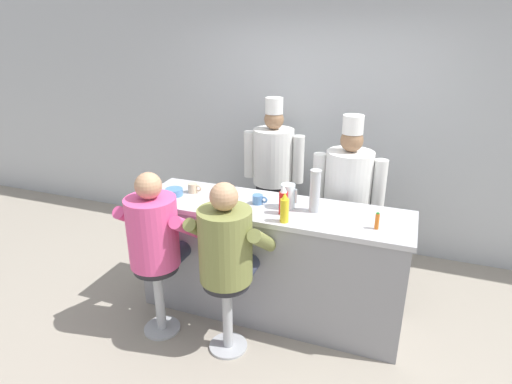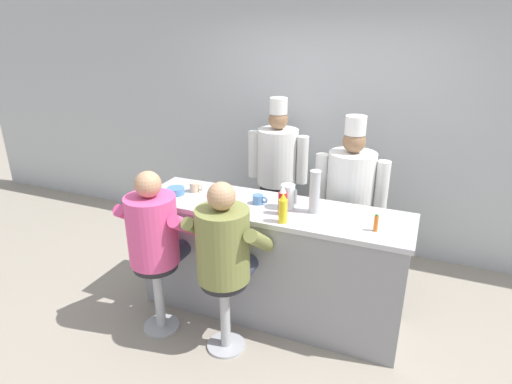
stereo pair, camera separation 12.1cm
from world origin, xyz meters
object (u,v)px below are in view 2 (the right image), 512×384
cook_in_whites_near (277,170)px  diner_seated_pink (155,234)px  ketchup_bottle_red (283,201)px  breakfast_plate (224,203)px  cup_stack_steel (315,192)px  diner_seated_olive (225,249)px  coffee_mug_blue (258,199)px  mustard_bottle_yellow (283,209)px  coffee_mug_tan (195,187)px  hot_sauce_bottle_orange (376,223)px  cereal_bowl (176,191)px  water_pitcher_clear (288,197)px  cook_in_whites_far (349,199)px

cook_in_whites_near → diner_seated_pink: bearing=-104.0°
ketchup_bottle_red → breakfast_plate: (-0.50, -0.01, -0.09)m
cup_stack_steel → diner_seated_olive: (-0.50, -0.56, -0.32)m
coffee_mug_blue → cup_stack_steel: cup_stack_steel is taller
mustard_bottle_yellow → diner_seated_pink: size_ratio=0.17×
breakfast_plate → cup_stack_steel: size_ratio=0.69×
ketchup_bottle_red → cook_in_whites_near: 1.31m
coffee_mug_tan → cup_stack_steel: cup_stack_steel is taller
diner_seated_olive → coffee_mug_tan: bearing=134.8°
diner_seated_olive → hot_sauce_bottle_orange: bearing=22.6°
cereal_bowl → cup_stack_steel: 1.21m
coffee_mug_tan → cook_in_whites_near: bearing=69.7°
hot_sauce_bottle_orange → coffee_mug_blue: bearing=171.9°
hot_sauce_bottle_orange → cereal_bowl: size_ratio=0.85×
diner_seated_pink → diner_seated_olive: 0.60m
coffee_mug_tan → cook_in_whites_near: 1.12m
breakfast_plate → cup_stack_steel: cup_stack_steel is taller
cereal_bowl → mustard_bottle_yellow: bearing=-9.6°
hot_sauce_bottle_orange → water_pitcher_clear: bearing=168.8°
diner_seated_pink → diner_seated_olive: same height
mustard_bottle_yellow → hot_sauce_bottle_orange: (0.65, 0.12, -0.05)m
coffee_mug_tan → cook_in_whites_far: bearing=24.5°
breakfast_plate → cook_in_whites_near: bearing=89.0°
cup_stack_steel → hot_sauce_bottle_orange: bearing=-16.7°
mustard_bottle_yellow → diner_seated_olive: (-0.33, -0.29, -0.26)m
coffee_mug_tan → coffee_mug_blue: bearing=-3.4°
coffee_mug_tan → coffee_mug_blue: 0.62m
mustard_bottle_yellow → diner_seated_pink: bearing=-162.6°
coffee_mug_blue → diner_seated_olive: bearing=-93.6°
hot_sauce_bottle_orange → breakfast_plate: size_ratio=0.54×
water_pitcher_clear → coffee_mug_blue: 0.26m
hot_sauce_bottle_orange → coffee_mug_blue: (-0.95, 0.14, -0.02)m
water_pitcher_clear → coffee_mug_blue: size_ratio=1.56×
mustard_bottle_yellow → water_pitcher_clear: (-0.05, 0.26, -0.01)m
hot_sauce_bottle_orange → diner_seated_olive: diner_seated_olive is taller
diner_seated_olive → cook_in_whites_near: cook_in_whites_near is taller
ketchup_bottle_red → diner_seated_olive: (-0.28, -0.43, -0.26)m
cereal_bowl → coffee_mug_tan: size_ratio=1.19×
hot_sauce_bottle_orange → diner_seated_olive: 1.09m
mustard_bottle_yellow → cereal_bowl: mustard_bottle_yellow is taller
hot_sauce_bottle_orange → cup_stack_steel: size_ratio=0.37×
cook_in_whites_far → cook_in_whites_near: bearing=150.8°
hot_sauce_bottle_orange → coffee_mug_tan: bearing=173.7°
cook_in_whites_near → cook_in_whites_far: 0.98m
mustard_bottle_yellow → breakfast_plate: mustard_bottle_yellow is taller
cup_stack_steel → diner_seated_pink: size_ratio=0.25×
ketchup_bottle_red → mustard_bottle_yellow: bearing=-69.4°
coffee_mug_tan → cook_in_whites_far: cook_in_whites_far is taller
cook_in_whites_near → mustard_bottle_yellow: bearing=-68.5°
mustard_bottle_yellow → coffee_mug_blue: size_ratio=1.83×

